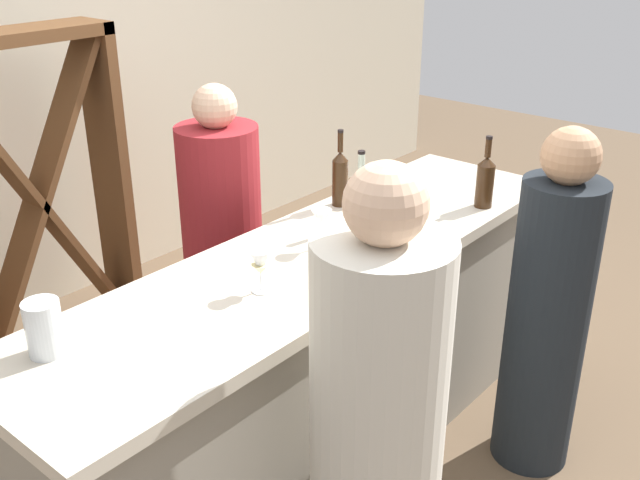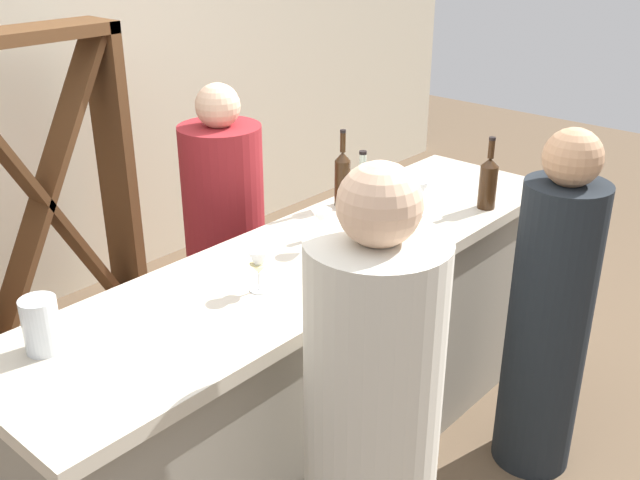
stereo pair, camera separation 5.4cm
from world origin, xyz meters
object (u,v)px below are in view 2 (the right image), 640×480
at_px(wine_rack, 42,201).
at_px(person_left_guest, 371,442).
at_px(wine_bottle_second_left_amber_brown, 342,177).
at_px(person_right_guest, 226,256).
at_px(wine_glass_far_left, 369,179).
at_px(person_center_guest, 549,320).
at_px(wine_bottle_leftmost_clear_pale, 362,198).
at_px(wine_bottle_center_amber_brown, 488,182).
at_px(water_pitcher, 41,325).
at_px(wine_glass_near_left, 421,191).
at_px(wine_glass_near_center, 259,264).
at_px(wine_glass_near_right, 322,219).

xyz_separation_m(wine_rack, person_left_guest, (-0.25, -2.28, -0.10)).
xyz_separation_m(wine_bottle_second_left_amber_brown, person_right_guest, (-0.27, 0.48, -0.43)).
bearing_deg(wine_bottle_second_left_amber_brown, wine_glass_far_left, -25.65).
bearing_deg(wine_rack, person_center_guest, -69.80).
bearing_deg(wine_bottle_leftmost_clear_pale, wine_glass_far_left, 32.18).
relative_size(wine_bottle_center_amber_brown, water_pitcher, 1.86).
height_order(wine_bottle_second_left_amber_brown, wine_glass_far_left, wine_bottle_second_left_amber_brown).
distance_m(wine_bottle_leftmost_clear_pale, person_right_guest, 0.82).
bearing_deg(wine_glass_near_left, wine_glass_near_center, 178.76).
xyz_separation_m(wine_glass_near_right, wine_glass_far_left, (0.50, 0.17, -0.01)).
height_order(wine_bottle_center_amber_brown, water_pitcher, wine_bottle_center_amber_brown).
relative_size(wine_glass_near_center, wine_glass_near_right, 0.98).
distance_m(water_pitcher, person_right_guest, 1.38).
xyz_separation_m(wine_rack, wine_glass_far_left, (0.77, -1.46, 0.26)).
bearing_deg(water_pitcher, wine_rack, 61.47).
xyz_separation_m(wine_glass_near_right, person_left_guest, (-0.52, -0.65, -0.37)).
xyz_separation_m(wine_bottle_second_left_amber_brown, wine_glass_near_right, (-0.39, -0.22, -0.01)).
relative_size(wine_bottle_leftmost_clear_pale, wine_glass_far_left, 2.17).
bearing_deg(wine_bottle_second_left_amber_brown, wine_glass_near_right, -150.22).
bearing_deg(wine_glass_near_center, person_left_guest, -101.20).
relative_size(wine_bottle_second_left_amber_brown, person_right_guest, 0.23).
bearing_deg(person_left_guest, wine_glass_near_center, -6.60).
bearing_deg(wine_bottle_center_amber_brown, wine_glass_near_center, 170.78).
height_order(wine_rack, person_center_guest, wine_rack).
height_order(wine_glass_far_left, person_left_guest, person_left_guest).
relative_size(wine_bottle_leftmost_clear_pale, wine_glass_near_left, 2.14).
height_order(wine_bottle_leftmost_clear_pale, wine_glass_near_center, wine_bottle_leftmost_clear_pale).
distance_m(wine_bottle_leftmost_clear_pale, water_pitcher, 1.35).
distance_m(wine_bottle_center_amber_brown, wine_glass_near_right, 0.82).
bearing_deg(wine_rack, wine_bottle_leftmost_clear_pale, -71.59).
height_order(wine_bottle_second_left_amber_brown, wine_glass_near_center, wine_bottle_second_left_amber_brown).
distance_m(wine_rack, water_pitcher, 1.71).
bearing_deg(person_center_guest, person_left_guest, 109.23).
bearing_deg(wine_glass_near_right, wine_rack, 99.49).
height_order(wine_rack, wine_bottle_center_amber_brown, wine_rack).
bearing_deg(person_right_guest, water_pitcher, -65.74).
xyz_separation_m(wine_glass_near_right, person_right_guest, (0.12, 0.70, -0.42)).
bearing_deg(person_left_guest, person_right_guest, -20.66).
relative_size(person_left_guest, person_center_guest, 1.09).
bearing_deg(wine_glass_near_center, wine_rack, 85.50).
relative_size(wine_bottle_leftmost_clear_pale, wine_bottle_center_amber_brown, 1.00).
height_order(wine_bottle_leftmost_clear_pale, wine_glass_near_right, wine_bottle_leftmost_clear_pale).
bearing_deg(water_pitcher, wine_bottle_second_left_amber_brown, 3.45).
bearing_deg(wine_glass_near_right, water_pitcher, 173.03).
height_order(wine_rack, water_pitcher, wine_rack).
height_order(wine_rack, wine_bottle_second_left_amber_brown, wine_rack).
bearing_deg(person_right_guest, wine_glass_near_right, -10.68).
height_order(wine_bottle_center_amber_brown, wine_glass_near_right, wine_bottle_center_amber_brown).
distance_m(wine_bottle_center_amber_brown, person_right_guest, 1.24).
bearing_deg(wine_bottle_leftmost_clear_pale, wine_glass_near_right, -176.42).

